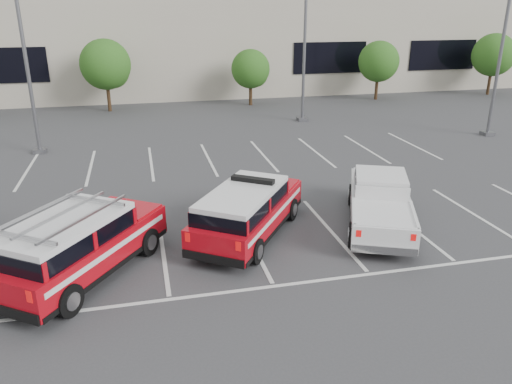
{
  "coord_description": "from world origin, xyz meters",
  "views": [
    {
      "loc": [
        -3.06,
        -13.75,
        6.88
      ],
      "look_at": [
        0.52,
        1.37,
        1.05
      ],
      "focal_mm": 35.0,
      "sensor_mm": 36.0,
      "label": 1
    }
  ],
  "objects_px": {
    "tree_right": "(379,63)",
    "tree_far_right": "(494,56)",
    "convention_building": "(171,32)",
    "ladder_suv": "(79,249)",
    "tree_mid_left": "(107,66)",
    "light_pole_left": "(23,45)",
    "light_pole_right": "(503,40)",
    "light_pole_mid": "(305,35)",
    "tree_mid_right": "(252,70)",
    "fire_chief_suv": "(248,214)",
    "white_pickup": "(380,206)"
  },
  "relations": [
    {
      "from": "tree_mid_left",
      "to": "light_pole_left",
      "type": "bearing_deg",
      "value": -107.1
    },
    {
      "from": "tree_far_right",
      "to": "convention_building",
      "type": "bearing_deg",
      "value": 158.49
    },
    {
      "from": "light_pole_right",
      "to": "fire_chief_suv",
      "type": "xyz_separation_m",
      "value": [
        -16.01,
        -9.72,
        -4.44
      ]
    },
    {
      "from": "fire_chief_suv",
      "to": "ladder_suv",
      "type": "height_order",
      "value": "ladder_suv"
    },
    {
      "from": "convention_building",
      "to": "light_pole_mid",
      "type": "relative_size",
      "value": 5.86
    },
    {
      "from": "light_pole_mid",
      "to": "ladder_suv",
      "type": "bearing_deg",
      "value": -124.77
    },
    {
      "from": "tree_mid_left",
      "to": "white_pickup",
      "type": "height_order",
      "value": "tree_mid_left"
    },
    {
      "from": "tree_right",
      "to": "tree_far_right",
      "type": "xyz_separation_m",
      "value": [
        10.0,
        0.0,
        0.27
      ]
    },
    {
      "from": "convention_building",
      "to": "light_pole_mid",
      "type": "distance_m",
      "value": 17.27
    },
    {
      "from": "tree_far_right",
      "to": "tree_mid_right",
      "type": "bearing_deg",
      "value": -180.0
    },
    {
      "from": "tree_mid_left",
      "to": "light_pole_right",
      "type": "height_order",
      "value": "light_pole_right"
    },
    {
      "from": "convention_building",
      "to": "light_pole_mid",
      "type": "height_order",
      "value": "convention_building"
    },
    {
      "from": "tree_right",
      "to": "convention_building",
      "type": "bearing_deg",
      "value": 146.63
    },
    {
      "from": "light_pole_right",
      "to": "white_pickup",
      "type": "height_order",
      "value": "light_pole_right"
    },
    {
      "from": "convention_building",
      "to": "ladder_suv",
      "type": "height_order",
      "value": "convention_building"
    },
    {
      "from": "tree_mid_right",
      "to": "convention_building",
      "type": "bearing_deg",
      "value": 116.57
    },
    {
      "from": "tree_mid_left",
      "to": "fire_chief_suv",
      "type": "xyz_separation_m",
      "value": [
        4.9,
        -21.77,
        -2.29
      ]
    },
    {
      "from": "tree_mid_right",
      "to": "tree_far_right",
      "type": "height_order",
      "value": "tree_far_right"
    },
    {
      "from": "convention_building",
      "to": "light_pole_right",
      "type": "xyz_separation_m",
      "value": [
        15.82,
        -21.86,
        0.47
      ]
    },
    {
      "from": "tree_mid_left",
      "to": "light_pole_mid",
      "type": "relative_size",
      "value": 0.47
    },
    {
      "from": "tree_mid_right",
      "to": "light_pole_left",
      "type": "height_order",
      "value": "light_pole_left"
    },
    {
      "from": "light_pole_left",
      "to": "white_pickup",
      "type": "xyz_separation_m",
      "value": [
        12.42,
        -11.87,
        -4.53
      ]
    },
    {
      "from": "convention_building",
      "to": "light_pole_right",
      "type": "relative_size",
      "value": 5.86
    },
    {
      "from": "tree_mid_left",
      "to": "tree_far_right",
      "type": "xyz_separation_m",
      "value": [
        30.0,
        0.0,
        0.0
      ]
    },
    {
      "from": "tree_mid_right",
      "to": "white_pickup",
      "type": "distance_m",
      "value": 22.01
    },
    {
      "from": "light_pole_right",
      "to": "white_pickup",
      "type": "xyz_separation_m",
      "value": [
        -11.58,
        -9.87,
        -4.53
      ]
    },
    {
      "from": "tree_mid_right",
      "to": "light_pole_left",
      "type": "bearing_deg",
      "value": -142.5
    },
    {
      "from": "fire_chief_suv",
      "to": "light_pole_mid",
      "type": "bearing_deg",
      "value": 100.63
    },
    {
      "from": "tree_mid_left",
      "to": "light_pole_left",
      "type": "height_order",
      "value": "light_pole_left"
    },
    {
      "from": "tree_far_right",
      "to": "light_pole_right",
      "type": "distance_m",
      "value": 15.24
    },
    {
      "from": "light_pole_mid",
      "to": "tree_mid_right",
      "type": "bearing_deg",
      "value": 107.52
    },
    {
      "from": "tree_right",
      "to": "light_pole_mid",
      "type": "bearing_deg",
      "value": -143.23
    },
    {
      "from": "tree_far_right",
      "to": "ladder_suv",
      "type": "relative_size",
      "value": 0.89
    },
    {
      "from": "tree_mid_right",
      "to": "fire_chief_suv",
      "type": "relative_size",
      "value": 0.75
    },
    {
      "from": "light_pole_mid",
      "to": "white_pickup",
      "type": "bearing_deg",
      "value": -99.23
    },
    {
      "from": "tree_far_right",
      "to": "light_pole_mid",
      "type": "relative_size",
      "value": 0.47
    },
    {
      "from": "light_pole_left",
      "to": "white_pickup",
      "type": "height_order",
      "value": "light_pole_left"
    },
    {
      "from": "tree_mid_left",
      "to": "tree_far_right",
      "type": "bearing_deg",
      "value": 0.0
    },
    {
      "from": "tree_far_right",
      "to": "light_pole_right",
      "type": "relative_size",
      "value": 0.47
    },
    {
      "from": "tree_mid_right",
      "to": "light_pole_right",
      "type": "bearing_deg",
      "value": -47.83
    },
    {
      "from": "tree_mid_left",
      "to": "tree_right",
      "type": "height_order",
      "value": "tree_mid_left"
    },
    {
      "from": "light_pole_mid",
      "to": "fire_chief_suv",
      "type": "distance_m",
      "value": 17.78
    },
    {
      "from": "convention_building",
      "to": "fire_chief_suv",
      "type": "distance_m",
      "value": 31.84
    },
    {
      "from": "tree_mid_right",
      "to": "tree_right",
      "type": "distance_m",
      "value": 10.0
    },
    {
      "from": "tree_far_right",
      "to": "fire_chief_suv",
      "type": "distance_m",
      "value": 33.3
    },
    {
      "from": "convention_building",
      "to": "light_pole_left",
      "type": "distance_m",
      "value": 21.49
    },
    {
      "from": "fire_chief_suv",
      "to": "white_pickup",
      "type": "bearing_deg",
      "value": 32.71
    },
    {
      "from": "convention_building",
      "to": "fire_chief_suv",
      "type": "bearing_deg",
      "value": -90.34
    },
    {
      "from": "convention_building",
      "to": "light_pole_left",
      "type": "height_order",
      "value": "convention_building"
    },
    {
      "from": "light_pole_right",
      "to": "tree_right",
      "type": "bearing_deg",
      "value": 94.31
    }
  ]
}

